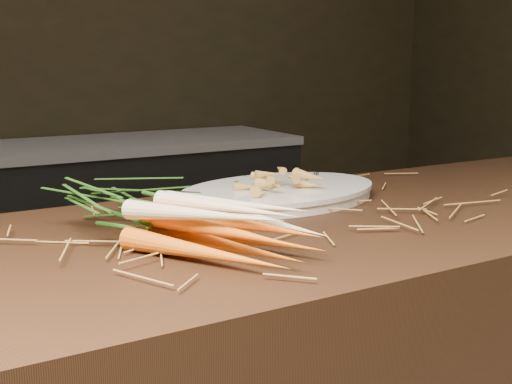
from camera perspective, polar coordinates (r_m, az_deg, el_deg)
back_counter at (r=3.08m, az=-13.38°, el=-3.36°), size 1.82×0.62×0.84m
straw_bedding at (r=1.16m, az=-0.83°, el=-2.85°), size 1.40×0.60×0.02m
root_veg_bunch at (r=1.08m, az=-8.97°, el=-1.86°), size 0.38×0.55×0.10m
serving_platter at (r=1.39m, az=2.11°, el=-0.22°), size 0.49×0.35×0.02m
roasted_veg_heap at (r=1.39m, az=2.12°, el=1.31°), size 0.24×0.19×0.05m
serving_fork at (r=1.48m, az=7.60°, el=0.95°), size 0.11×0.15×0.00m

